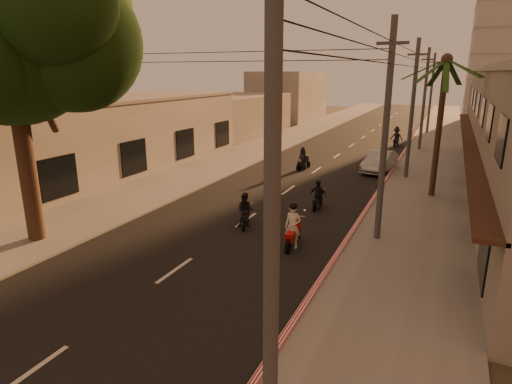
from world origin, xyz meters
The scene contains 18 objects.
ground centered at (0.00, 0.00, 0.00)m, with size 160.00×160.00×0.00m, color #383023.
road centered at (0.00, 20.00, 0.01)m, with size 10.00×140.00×0.02m, color black.
sidewalk_right centered at (7.50, 20.00, 0.06)m, with size 5.00×140.00×0.12m, color slate.
sidewalk_left centered at (-7.50, 20.00, 0.06)m, with size 5.00×140.00×0.12m, color slate.
curb_stripe centered at (5.10, 15.00, 0.10)m, with size 0.20×60.00×0.20m, color #B61318.
left_building centered at (-13.98, 14.00, 2.60)m, with size 8.20×24.20×5.20m.
broadleaf_tree centered at (-6.61, 2.14, 8.48)m, with size 9.60×8.70×12.10m.
palm_tree centered at (8.00, 16.00, 7.15)m, with size 5.00×5.00×8.20m.
utility_poles centered at (6.20, 20.00, 6.54)m, with size 1.20×48.26×9.00m.
filler_right centered at (14.00, 45.00, 3.00)m, with size 8.00×14.00×6.00m, color #ABA59B.
filler_left_near centered at (-14.00, 34.00, 2.20)m, with size 8.00×14.00×4.40m, color #ABA59B.
filler_left_far centered at (-14.00, 52.00, 3.50)m, with size 8.00×14.00×7.00m, color #ABA59B.
scooter_red centered at (3.18, 5.78, 0.85)m, with size 0.77×1.99×1.96m.
scooter_mid_a centered at (0.38, 7.14, 0.77)m, with size 1.12×1.67×1.69m.
scooter_mid_b centered at (2.65, 11.14, 0.71)m, with size 0.89×1.63×1.60m.
scooter_far_a centered at (-0.98, 19.75, 0.78)m, with size 1.06×1.70×1.71m.
scooter_far_b centered at (4.01, 33.05, 0.89)m, with size 1.30×1.99×1.96m.
parked_car centered at (4.22, 21.43, 0.73)m, with size 2.12×4.61×1.46m, color #9C9FA4.
Camera 1 is at (8.50, -9.68, 6.95)m, focal length 30.00 mm.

